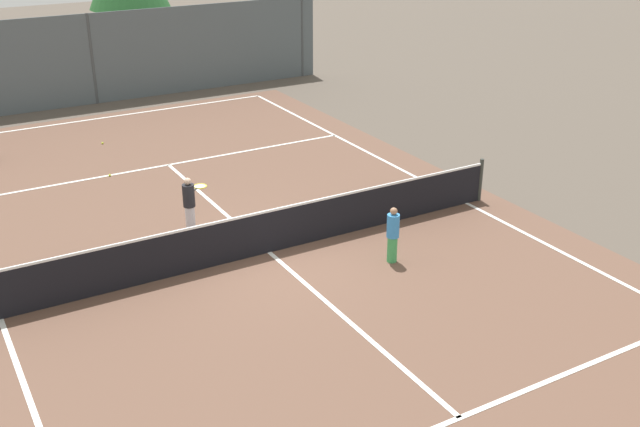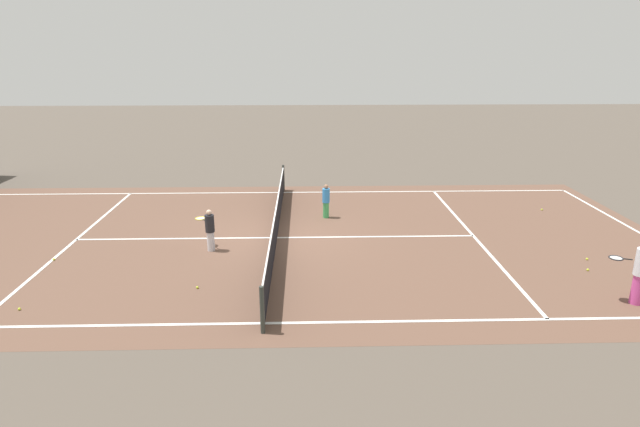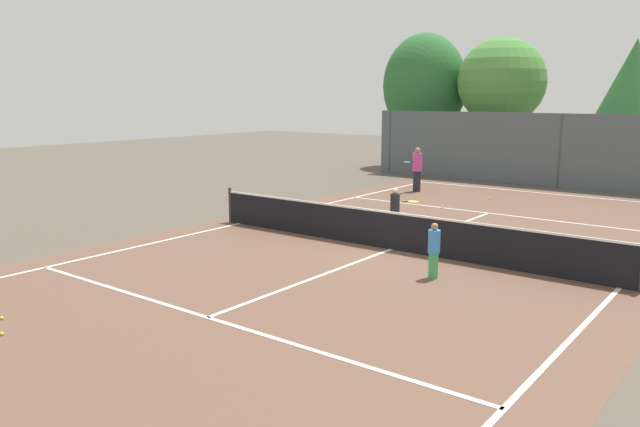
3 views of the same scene
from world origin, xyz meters
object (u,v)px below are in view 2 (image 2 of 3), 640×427
(tennis_ball_0, at_px, (19,309))
(tennis_ball_4, at_px, (588,270))
(tennis_ball_1, at_px, (54,259))
(tennis_ball_6, at_px, (542,210))
(player_2, at_px, (640,272))
(tennis_ball_3, at_px, (197,287))
(tennis_ball_2, at_px, (587,259))
(player_0, at_px, (210,229))
(player_1, at_px, (326,201))

(tennis_ball_0, distance_m, tennis_ball_4, 14.60)
(tennis_ball_1, height_order, tennis_ball_4, same)
(tennis_ball_6, bearing_deg, player_2, 172.33)
(tennis_ball_3, bearing_deg, tennis_ball_1, 66.26)
(player_2, xyz_separation_m, tennis_ball_2, (2.67, -0.24, -0.79))
(tennis_ball_4, bearing_deg, player_0, 80.23)
(player_2, height_order, tennis_ball_2, player_2)
(tennis_ball_0, bearing_deg, tennis_ball_4, -82.69)
(tennis_ball_0, xyz_separation_m, tennis_ball_4, (1.86, -14.48, 0.00))
(player_1, height_order, tennis_ball_3, player_1)
(tennis_ball_1, bearing_deg, tennis_ball_0, -169.58)
(player_2, bearing_deg, tennis_ball_3, 84.11)
(tennis_ball_1, relative_size, tennis_ball_3, 1.00)
(tennis_ball_3, relative_size, tennis_ball_6, 1.00)
(tennis_ball_0, height_order, tennis_ball_2, same)
(player_0, distance_m, tennis_ball_1, 4.50)
(player_0, bearing_deg, tennis_ball_4, -99.77)
(tennis_ball_1, xyz_separation_m, tennis_ball_3, (-1.98, -4.50, 0.00))
(tennis_ball_4, height_order, tennis_ball_6, same)
(player_1, height_order, tennis_ball_4, player_1)
(tennis_ball_6, bearing_deg, tennis_ball_2, 170.88)
(tennis_ball_1, distance_m, tennis_ball_4, 15.08)
(tennis_ball_4, bearing_deg, tennis_ball_1, 85.58)
(tennis_ball_0, bearing_deg, tennis_ball_6, -64.62)
(tennis_ball_1, bearing_deg, player_1, -64.87)
(player_1, relative_size, player_2, 0.77)
(tennis_ball_1, height_order, tennis_ball_6, same)
(player_1, height_order, tennis_ball_1, player_1)
(tennis_ball_1, bearing_deg, tennis_ball_2, -91.51)
(player_0, xyz_separation_m, tennis_ball_6, (3.72, -11.78, -0.64))
(tennis_ball_1, distance_m, tennis_ball_3, 4.92)
(player_2, height_order, tennis_ball_3, player_2)
(player_0, xyz_separation_m, tennis_ball_0, (-3.69, 3.85, -0.64))
(tennis_ball_1, bearing_deg, tennis_ball_4, -94.42)
(tennis_ball_3, xyz_separation_m, tennis_ball_4, (0.82, -10.54, 0.00))
(tennis_ball_3, distance_m, tennis_ball_4, 10.57)
(tennis_ball_6, bearing_deg, player_1, 94.44)
(player_0, height_order, tennis_ball_3, player_0)
(tennis_ball_0, relative_size, tennis_ball_2, 1.00)
(tennis_ball_2, bearing_deg, player_2, 174.95)
(player_0, relative_size, tennis_ball_3, 19.60)
(player_0, xyz_separation_m, player_2, (-3.75, -10.77, 0.15))
(tennis_ball_0, distance_m, tennis_ball_6, 17.29)
(player_0, relative_size, tennis_ball_2, 19.60)
(tennis_ball_2, distance_m, tennis_ball_4, 0.84)
(player_2, xyz_separation_m, tennis_ball_3, (1.10, 10.67, -0.79))
(tennis_ball_3, distance_m, tennis_ball_6, 13.30)
(player_0, height_order, tennis_ball_2, player_0)
(player_1, xyz_separation_m, tennis_ball_4, (-4.92, -7.03, -0.60))
(player_0, height_order, tennis_ball_4, player_0)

